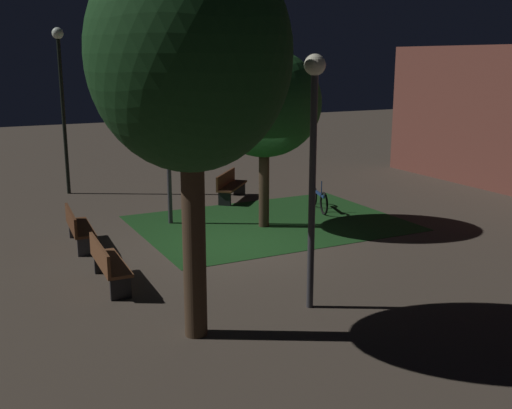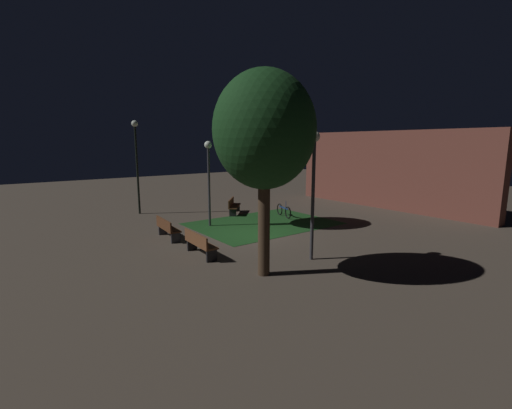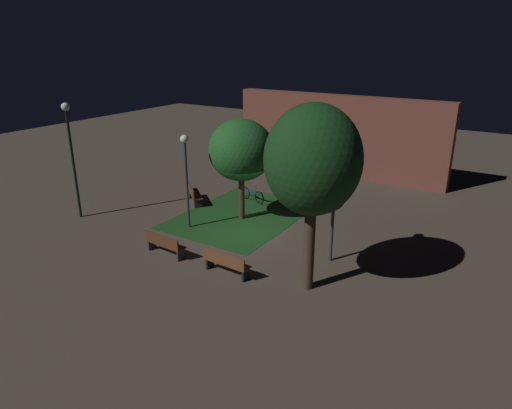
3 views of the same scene
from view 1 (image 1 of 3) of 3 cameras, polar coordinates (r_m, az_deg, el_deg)
ground_plane at (r=14.95m, az=-1.85°, el=-3.59°), size 60.00×60.00×0.00m
grass_lawn at (r=16.72m, az=1.29°, el=-1.72°), size 5.10×6.93×0.01m
bench_by_lamp at (r=15.17m, az=-16.15°, el=-1.98°), size 1.83×0.60×0.88m
bench_corner at (r=12.42m, az=-13.58°, el=-5.21°), size 1.82×0.55×0.88m
bench_lawn_edge at (r=19.36m, az=-2.42°, el=1.81°), size 1.67×1.55×0.88m
tree_back_left at (r=9.29m, az=-6.15°, el=13.41°), size 3.03×3.03×6.15m
tree_back_right at (r=15.85m, az=0.77°, el=9.29°), size 2.92×2.92×4.62m
lamp_post_path_center at (r=16.36m, az=-8.20°, el=7.95°), size 0.36×0.36×4.14m
lamp_post_plaza_east at (r=20.86m, az=-17.52°, el=10.46°), size 0.36×0.36×5.29m
lamp_post_near_wall at (r=10.50m, az=5.31°, el=5.99°), size 0.36×0.36×4.43m
bicycle at (r=18.13m, az=5.79°, el=0.51°), size 1.68×0.52×0.93m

